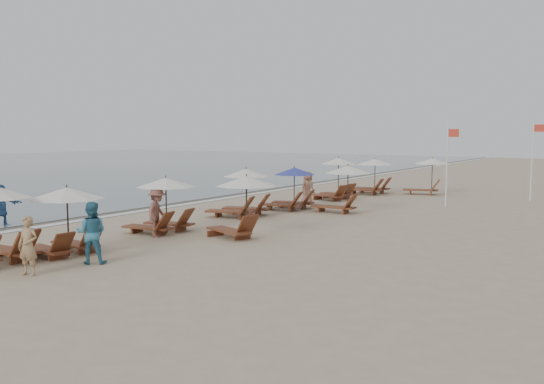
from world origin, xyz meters
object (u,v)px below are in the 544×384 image
Objects in this scene: lounger_station_6 at (370,178)px; inland_station_0 at (239,201)px; lounger_station_2 at (162,206)px; beachgoer_mid_a at (91,233)px; lounger_station_1 at (64,220)px; beachgoer_near at (28,246)px; lounger_station_5 at (334,181)px; inland_station_1 at (341,185)px; lounger_station_4 at (289,190)px; beachgoer_mid_b at (157,212)px; waterline_walker at (1,205)px; inland_station_2 at (427,173)px; flag_pole_near at (448,162)px; lounger_station_3 at (241,196)px; beachgoer_far_b at (307,188)px.

lounger_station_6 is 16.59m from inland_station_0.
beachgoer_mid_a is at bearing -67.84° from lounger_station_2.
lounger_station_1 is 2.54m from beachgoer_near.
lounger_station_5 is at bearing -96.59° from lounger_station_6.
beachgoer_mid_a is (0.26, 1.84, 0.11)m from beachgoer_near.
inland_station_1 is 1.55× the size of beachgoer_mid_a.
beachgoer_mid_a is at bearing -101.19° from inland_station_0.
lounger_station_5 is at bearing 90.78° from lounger_station_4.
lounger_station_1 reaches higher than beachgoer_mid_b.
inland_station_0 is at bearing -80.11° from beachgoer_mid_b.
lounger_station_2 is 1.44× the size of beachgoer_mid_a.
lounger_station_1 is 1.46× the size of waterline_walker.
inland_station_2 is (3.64, 23.36, 0.20)m from lounger_station_1.
inland_station_1 is (2.88, 13.21, 0.20)m from lounger_station_1.
lounger_station_2 is 9.21m from inland_station_1.
waterline_walker is (-6.77, 2.02, -0.24)m from lounger_station_1.
lounger_station_5 is 1.44× the size of beachgoer_mid_b.
flag_pole_near is at bearing -140.11° from beachgoer_mid_a.
lounger_station_3 is at bearing 80.65° from beachgoer_near.
lounger_station_5 is 18.12m from beachgoer_mid_a.
beachgoer_near is 0.88× the size of beachgoer_mid_a.
inland_station_0 is (3.09, -4.28, 0.40)m from lounger_station_3.
beachgoer_mid_a is at bearing -97.83° from waterline_walker.
lounger_station_3 is at bearing -32.79° from waterline_walker.
lounger_station_1 is at bearing -90.96° from lounger_station_4.
beachgoer_mid_a is 4.38m from beachgoer_mid_b.
inland_station_2 is at bearing 81.15° from lounger_station_1.
beachgoer_mid_a is 1.01× the size of beachgoer_far_b.
waterline_walker is at bearing -116.00° from inland_station_2.
lounger_station_1 is 0.89× the size of inland_station_2.
inland_station_0 is 1.55× the size of beachgoer_mid_b.
beachgoer_far_b is (-0.00, 15.03, -0.22)m from lounger_station_1.
flag_pole_near reaches higher than beachgoer_near.
lounger_station_3 is 9.94m from waterline_walker.
inland_station_1 reaches higher than beachgoer_far_b.
beachgoer_far_b is (-1.63, 15.30, -0.01)m from beachgoer_mid_a.
inland_station_2 is (3.99, 18.78, 0.28)m from lounger_station_2.
beachgoer_mid_b is (-0.07, -8.99, -0.05)m from lounger_station_4.
lounger_station_5 reaches higher than lounger_station_2.
lounger_station_5 is 1.48× the size of waterline_walker.
inland_station_2 is 6.12m from flag_pole_near.
flag_pole_near is (6.81, 8.42, 1.37)m from lounger_station_3.
inland_station_1 is (3.24, 3.60, 0.36)m from lounger_station_3.
lounger_station_3 is at bearing 92.15° from lounger_station_1.
lounger_station_1 is 1.66m from beachgoer_mid_a.
lounger_station_1 is at bearing -90.47° from lounger_station_5.
inland_station_2 is 1.60× the size of beachgoer_far_b.
beachgoer_mid_a is (1.48, -18.06, -0.18)m from lounger_station_5.
lounger_station_1 is 1.59× the size of beachgoer_near.
inland_station_1 is at bearing 77.71° from lounger_station_1.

